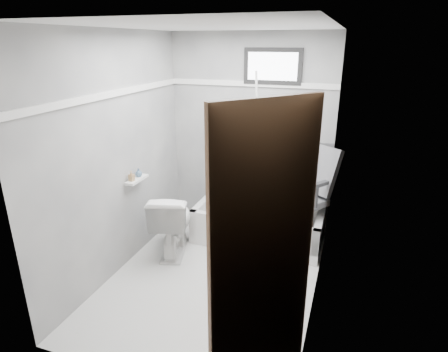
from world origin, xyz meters
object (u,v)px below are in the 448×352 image
at_px(office_chair, 298,194).
at_px(door, 295,292).
at_px(bathtub, 258,225).
at_px(soap_bottle_a, 131,176).
at_px(toilet, 173,222).
at_px(soap_bottle_b, 139,172).

height_order(office_chair, door, door).
distance_m(bathtub, office_chair, 0.63).
bearing_deg(office_chair, soap_bottle_a, -116.97).
bearing_deg(toilet, soap_bottle_b, 2.98).
bearing_deg(door, soap_bottle_a, 143.90).
relative_size(office_chair, soap_bottle_a, 9.75).
xyz_separation_m(bathtub, toilet, (-0.85, -0.56, 0.15)).
bearing_deg(door, office_chair, 97.86).
relative_size(soap_bottle_a, soap_bottle_b, 1.19).
bearing_deg(toilet, office_chair, -170.80).
relative_size(bathtub, office_chair, 1.39).
height_order(soap_bottle_a, soap_bottle_b, soap_bottle_a).
bearing_deg(soap_bottle_b, bathtub, 29.79).
distance_m(toilet, door, 2.38).
relative_size(door, soap_bottle_b, 21.64).
xyz_separation_m(bathtub, door, (0.75, -2.21, 0.79)).
height_order(bathtub, toilet, toilet).
xyz_separation_m(office_chair, toilet, (-1.29, -0.60, -0.29)).
xyz_separation_m(bathtub, soap_bottle_b, (-1.17, -0.67, 0.75)).
relative_size(office_chair, soap_bottle_b, 11.65).
distance_m(toilet, soap_bottle_b, 0.68).
distance_m(office_chair, soap_bottle_b, 1.78).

